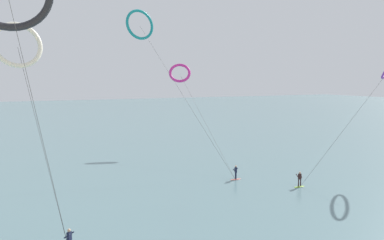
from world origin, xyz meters
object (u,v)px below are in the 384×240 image
at_px(surfer_lime, 300,180).
at_px(kite_ivory, 18,45).
at_px(kite_magenta, 180,73).
at_px(surfer_coral, 236,173).
at_px(kite_teal, 140,25).

bearing_deg(surfer_lime, kite_ivory, 2.43).
bearing_deg(surfer_lime, kite_magenta, -83.65).
distance_m(kite_ivory, kite_magenta, 36.80).
distance_m(surfer_coral, kite_magenta, 24.57).
relative_size(surfer_coral, kite_teal, 0.08).
bearing_deg(kite_ivory, surfer_coral, 5.61).
xyz_separation_m(kite_teal, kite_magenta, (8.74, 6.30, -6.59)).
relative_size(kite_teal, kite_ivory, 1.36).
relative_size(surfer_lime, surfer_coral, 1.00).
height_order(kite_ivory, kite_magenta, kite_ivory).
bearing_deg(kite_teal, kite_magenta, 23.74).
height_order(surfer_lime, kite_magenta, kite_magenta).
distance_m(surfer_lime, kite_ivory, 30.07).
xyz_separation_m(surfer_coral, kite_teal, (-6.72, 15.08, 18.53)).
height_order(surfer_lime, surfer_coral, same).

